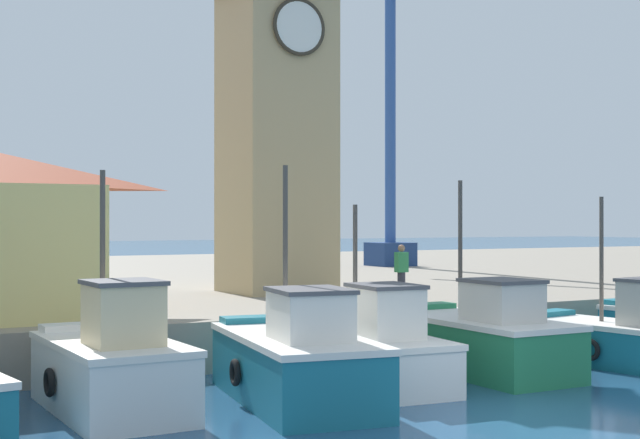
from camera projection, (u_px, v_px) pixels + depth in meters
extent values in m
plane|color=navy|center=(517.00, 421.00, 15.29)|extent=(300.00, 300.00, 0.00)
cube|color=gray|center=(98.00, 287.00, 38.91)|extent=(120.00, 40.00, 1.18)
cube|color=silver|center=(111.00, 379.00, 16.05)|extent=(1.99, 4.21, 1.19)
cube|color=silver|center=(83.00, 329.00, 17.65)|extent=(1.64, 0.63, 0.24)
cube|color=silver|center=(111.00, 343.00, 16.06)|extent=(2.05, 4.27, 0.12)
cube|color=beige|center=(123.00, 315.00, 15.43)|extent=(1.17, 1.27, 1.05)
cube|color=#4C4C51|center=(123.00, 282.00, 15.43)|extent=(1.26, 1.35, 0.08)
cylinder|color=#4C4742|center=(103.00, 253.00, 16.51)|extent=(0.10, 0.10, 3.10)
torus|color=black|center=(49.00, 382.00, 15.71)|extent=(0.13, 0.52, 0.52)
cube|color=#196B7F|center=(295.00, 371.00, 16.91)|extent=(2.82, 5.21, 1.18)
cube|color=#196B7F|center=(263.00, 321.00, 19.00)|extent=(1.83, 0.87, 0.24)
cube|color=silver|center=(295.00, 337.00, 16.91)|extent=(2.89, 5.28, 0.12)
cube|color=silver|center=(310.00, 316.00, 16.10)|extent=(1.46, 1.66, 0.86)
cube|color=#4C4C51|center=(310.00, 290.00, 16.10)|extent=(1.55, 1.75, 0.08)
cylinder|color=#4C4742|center=(285.00, 248.00, 17.50)|extent=(0.10, 0.10, 3.25)
torus|color=black|center=(235.00, 372.00, 16.77)|extent=(0.20, 0.53, 0.52)
cube|color=silver|center=(367.00, 361.00, 18.87)|extent=(2.29, 4.87, 0.96)
cube|color=silver|center=(327.00, 322.00, 20.80)|extent=(1.64, 0.74, 0.24)
cube|color=silver|center=(367.00, 336.00, 18.87)|extent=(2.36, 4.94, 0.12)
cube|color=silver|center=(386.00, 313.00, 18.12)|extent=(1.25, 1.51, 1.01)
cube|color=#4C4C51|center=(386.00, 286.00, 18.12)|extent=(1.33, 1.60, 0.08)
cylinder|color=#4C4742|center=(355.00, 267.00, 19.42)|extent=(0.10, 0.10, 2.74)
torus|color=black|center=(319.00, 362.00, 18.68)|extent=(0.17, 0.53, 0.52)
cube|color=#237A4C|center=(477.00, 347.00, 20.33)|extent=(2.15, 5.01, 1.14)
cube|color=#237A4C|center=(421.00, 308.00, 22.31)|extent=(1.78, 0.62, 0.24)
cube|color=silver|center=(477.00, 320.00, 20.34)|extent=(2.21, 5.07, 0.12)
cube|color=beige|center=(502.00, 302.00, 19.57)|extent=(1.27, 1.51, 0.84)
cube|color=#4C4C51|center=(502.00, 281.00, 19.57)|extent=(1.35, 1.59, 0.08)
cylinder|color=#4C4742|center=(460.00, 248.00, 20.89)|extent=(0.10, 0.10, 3.16)
torus|color=black|center=(430.00, 349.00, 20.02)|extent=(0.13, 0.52, 0.52)
cube|color=#196B7F|center=(624.00, 347.00, 21.10)|extent=(2.47, 5.17, 0.91)
cube|color=#196B7F|center=(548.00, 315.00, 22.88)|extent=(1.58, 0.81, 0.24)
cube|color=silver|center=(624.00, 326.00, 21.10)|extent=(2.54, 5.24, 0.12)
cylinder|color=#4C4742|center=(601.00, 259.00, 21.60)|extent=(0.10, 0.10, 3.03)
torus|color=black|center=(590.00, 350.00, 20.71)|extent=(0.19, 0.53, 0.52)
cube|color=#196B7F|center=(628.00, 303.00, 24.48)|extent=(1.76, 0.83, 0.24)
cube|color=tan|center=(276.00, 142.00, 28.57)|extent=(3.02, 3.02, 9.65)
cylinder|color=white|center=(299.00, 27.00, 27.20)|extent=(1.66, 0.12, 1.66)
torus|color=#332D23|center=(299.00, 27.00, 27.17)|extent=(1.78, 0.12, 1.78)
cube|color=navy|center=(390.00, 254.00, 45.85)|extent=(2.00, 2.00, 1.20)
cylinder|color=#284C93|center=(390.00, 86.00, 45.88)|extent=(0.56, 0.56, 16.14)
cylinder|color=#33333D|center=(401.00, 287.00, 24.82)|extent=(0.22, 0.22, 0.85)
cube|color=#338C4C|center=(401.00, 262.00, 24.82)|extent=(0.34, 0.22, 0.56)
sphere|color=#9E7051|center=(401.00, 248.00, 24.82)|extent=(0.20, 0.20, 0.20)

